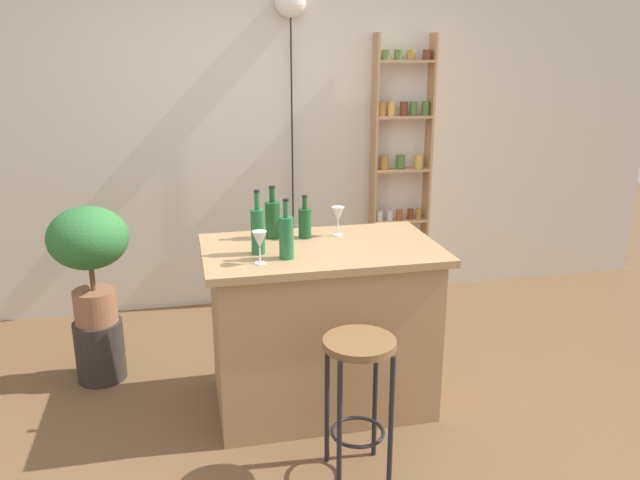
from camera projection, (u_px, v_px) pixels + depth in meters
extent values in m
plane|color=brown|center=(333.00, 430.00, 3.38)|extent=(12.00, 12.00, 0.00)
cube|color=beige|center=(273.00, 122.00, 4.79)|extent=(6.40, 0.10, 2.80)
cube|color=#A87F51|center=(321.00, 330.00, 3.53)|extent=(1.15, 0.70, 0.88)
cube|color=#A87F51|center=(321.00, 250.00, 3.40)|extent=(1.25, 0.77, 0.04)
cylinder|color=black|center=(339.00, 429.00, 2.80)|extent=(0.02, 0.02, 0.66)
cylinder|color=black|center=(391.00, 423.00, 2.85)|extent=(0.02, 0.02, 0.66)
cylinder|color=black|center=(327.00, 401.00, 3.03)|extent=(0.02, 0.02, 0.66)
cylinder|color=black|center=(375.00, 396.00, 3.08)|extent=(0.02, 0.02, 0.66)
torus|color=black|center=(358.00, 432.00, 2.97)|extent=(0.26, 0.26, 0.02)
cylinder|color=brown|center=(359.00, 343.00, 2.84)|extent=(0.33, 0.33, 0.03)
cube|color=tan|center=(374.00, 171.00, 4.93)|extent=(0.02, 0.14, 2.04)
cube|color=tan|center=(428.00, 169.00, 5.02)|extent=(0.02, 0.14, 2.04)
cube|color=tan|center=(397.00, 269.00, 5.21)|extent=(0.43, 0.14, 0.02)
cylinder|color=silver|center=(377.00, 263.00, 5.16)|extent=(0.06, 0.06, 0.11)
cylinder|color=#4C7033|center=(392.00, 262.00, 5.19)|extent=(0.06, 0.06, 0.11)
cylinder|color=#4C7033|center=(403.00, 261.00, 5.20)|extent=(0.06, 0.06, 0.11)
cylinder|color=brown|center=(416.00, 260.00, 5.23)|extent=(0.06, 0.06, 0.11)
cube|color=tan|center=(399.00, 221.00, 5.09)|extent=(0.43, 0.14, 0.02)
cylinder|color=silver|center=(379.00, 216.00, 5.04)|extent=(0.05, 0.05, 0.08)
cylinder|color=silver|center=(390.00, 215.00, 5.06)|extent=(0.05, 0.05, 0.08)
cylinder|color=#994C23|center=(399.00, 215.00, 5.07)|extent=(0.05, 0.05, 0.08)
cylinder|color=brown|center=(410.00, 214.00, 5.10)|extent=(0.05, 0.05, 0.08)
cylinder|color=#AD7A38|center=(418.00, 214.00, 5.11)|extent=(0.05, 0.05, 0.08)
cube|color=tan|center=(401.00, 170.00, 4.98)|extent=(0.43, 0.14, 0.02)
cylinder|color=#AD7A38|center=(384.00, 162.00, 4.94)|extent=(0.07, 0.07, 0.11)
cylinder|color=#4C7033|center=(400.00, 162.00, 4.96)|extent=(0.07, 0.07, 0.11)
cylinder|color=gold|center=(419.00, 161.00, 4.99)|extent=(0.07, 0.07, 0.11)
cube|color=tan|center=(403.00, 117.00, 4.86)|extent=(0.43, 0.14, 0.02)
cylinder|color=#AD7A38|center=(382.00, 109.00, 4.80)|extent=(0.06, 0.06, 0.11)
cylinder|color=gold|center=(391.00, 109.00, 4.82)|extent=(0.06, 0.06, 0.11)
cylinder|color=brown|center=(404.00, 109.00, 4.84)|extent=(0.06, 0.06, 0.11)
cylinder|color=#4C7033|center=(413.00, 109.00, 4.85)|extent=(0.06, 0.06, 0.11)
cylinder|color=#4C7033|center=(426.00, 108.00, 4.87)|extent=(0.06, 0.06, 0.11)
cube|color=tan|center=(405.00, 61.00, 4.74)|extent=(0.43, 0.14, 0.02)
cylinder|color=#4C7033|center=(386.00, 55.00, 4.69)|extent=(0.07, 0.07, 0.07)
cylinder|color=#4C7033|center=(399.00, 55.00, 4.72)|extent=(0.07, 0.07, 0.07)
cylinder|color=#AD7A38|center=(411.00, 55.00, 4.74)|extent=(0.07, 0.07, 0.07)
cylinder|color=brown|center=(427.00, 55.00, 4.75)|extent=(0.07, 0.07, 0.07)
cylinder|color=#2D2823|center=(100.00, 350.00, 3.86)|extent=(0.29, 0.29, 0.37)
cylinder|color=#935B3D|center=(95.00, 306.00, 3.77)|extent=(0.25, 0.25, 0.20)
cylinder|color=brown|center=(92.00, 277.00, 3.72)|extent=(0.03, 0.03, 0.16)
ellipsoid|color=#2D7033|center=(88.00, 238.00, 3.65)|extent=(0.46, 0.41, 0.37)
cylinder|color=#236638|center=(258.00, 232.00, 3.24)|extent=(0.07, 0.07, 0.23)
cylinder|color=#236638|center=(257.00, 201.00, 3.19)|extent=(0.03, 0.03, 0.09)
cylinder|color=black|center=(257.00, 191.00, 3.18)|extent=(0.03, 0.03, 0.01)
cylinder|color=#194C23|center=(305.00, 223.00, 3.52)|extent=(0.07, 0.07, 0.16)
cylinder|color=#194C23|center=(305.00, 203.00, 3.49)|extent=(0.03, 0.03, 0.06)
cylinder|color=black|center=(305.00, 196.00, 3.48)|extent=(0.03, 0.03, 0.01)
cylinder|color=#194C23|center=(273.00, 220.00, 3.52)|extent=(0.08, 0.08, 0.20)
cylinder|color=#194C23|center=(272.00, 195.00, 3.48)|extent=(0.03, 0.03, 0.08)
cylinder|color=black|center=(272.00, 187.00, 3.47)|extent=(0.03, 0.03, 0.01)
cylinder|color=#236638|center=(286.00, 238.00, 3.17)|extent=(0.07, 0.07, 0.21)
cylinder|color=#236638|center=(286.00, 209.00, 3.13)|extent=(0.03, 0.03, 0.08)
cylinder|color=black|center=(286.00, 200.00, 3.11)|extent=(0.03, 0.03, 0.01)
cylinder|color=silver|center=(338.00, 235.00, 3.59)|extent=(0.06, 0.06, 0.00)
cylinder|color=silver|center=(338.00, 228.00, 3.58)|extent=(0.01, 0.01, 0.08)
cone|color=silver|center=(338.00, 214.00, 3.56)|extent=(0.07, 0.07, 0.08)
cylinder|color=silver|center=(260.00, 263.00, 3.12)|extent=(0.06, 0.06, 0.00)
cylinder|color=silver|center=(260.00, 255.00, 3.11)|extent=(0.01, 0.01, 0.08)
cone|color=silver|center=(259.00, 240.00, 3.09)|extent=(0.07, 0.07, 0.08)
cylinder|color=black|center=(292.00, 160.00, 4.80)|extent=(0.01, 0.01, 2.25)
sphere|color=white|center=(290.00, 1.00, 4.47)|extent=(0.22, 0.22, 0.22)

